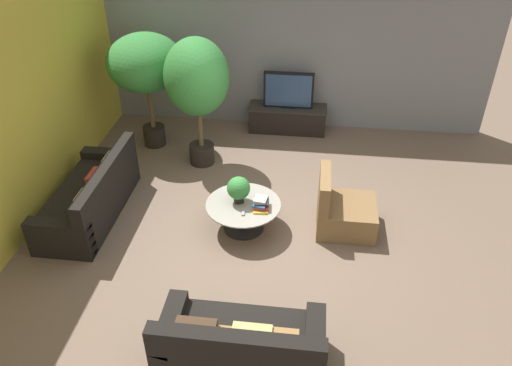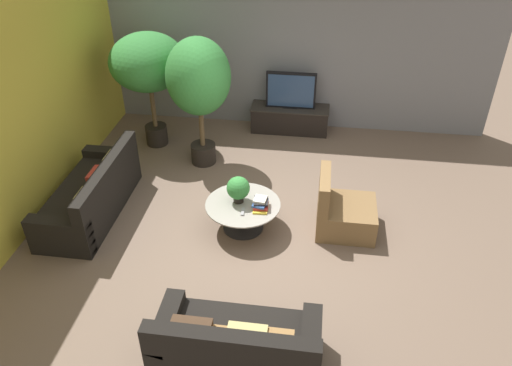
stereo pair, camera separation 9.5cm
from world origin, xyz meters
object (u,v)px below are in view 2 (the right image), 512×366
at_px(media_console, 290,118).
at_px(potted_palm_tall, 148,65).
at_px(couch_near_entry, 236,348).
at_px(coffee_table, 243,211).
at_px(television, 291,91).
at_px(armchair_wicker, 342,212).
at_px(potted_plant_tabletop, 238,189).
at_px(potted_palm_corner, 199,80).
at_px(couch_by_wall, 92,196).

distance_m(media_console, potted_palm_tall, 2.76).
bearing_deg(couch_near_entry, coffee_table, -82.53).
distance_m(television, armchair_wicker, 3.02).
xyz_separation_m(couch_near_entry, potted_plant_tabletop, (-0.36, 2.29, 0.34)).
xyz_separation_m(armchair_wicker, potted_plant_tabletop, (-1.43, -0.14, 0.36)).
distance_m(media_console, potted_palm_corner, 2.26).
height_order(media_console, armchair_wicker, armchair_wicker).
bearing_deg(armchair_wicker, couch_by_wall, 92.04).
relative_size(couch_by_wall, potted_palm_corner, 0.93).
relative_size(couch_near_entry, potted_palm_corner, 0.78).
xyz_separation_m(coffee_table, potted_palm_corner, (-0.95, 1.66, 1.18)).
bearing_deg(media_console, potted_palm_tall, -160.36).
bearing_deg(television, couch_near_entry, -91.18).
distance_m(potted_palm_tall, potted_palm_corner, 1.10).
bearing_deg(couch_by_wall, television, 138.32).
distance_m(couch_near_entry, armchair_wicker, 2.66).
relative_size(couch_near_entry, potted_plant_tabletop, 4.32).
height_order(media_console, television, television).
relative_size(television, couch_by_wall, 0.45).
height_order(television, coffee_table, television).
bearing_deg(media_console, potted_plant_tabletop, -99.05).
distance_m(media_console, couch_near_entry, 5.25).
relative_size(couch_by_wall, potted_plant_tabletop, 5.19).
bearing_deg(potted_palm_tall, coffee_table, -48.45).
distance_m(potted_palm_corner, potted_plant_tabletop, 2.02).
distance_m(television, couch_by_wall, 3.97).
relative_size(television, couch_near_entry, 0.54).
xyz_separation_m(couch_by_wall, couch_near_entry, (2.51, -2.31, 0.01)).
bearing_deg(potted_plant_tabletop, couch_by_wall, 179.69).
bearing_deg(potted_palm_corner, couch_near_entry, -72.39).
bearing_deg(potted_palm_tall, potted_palm_corner, -27.46).
bearing_deg(couch_near_entry, media_console, -91.18).
xyz_separation_m(coffee_table, couch_by_wall, (-2.21, 0.06, -0.01)).
bearing_deg(potted_plant_tabletop, media_console, 80.95).
height_order(armchair_wicker, potted_palm_tall, potted_palm_tall).
bearing_deg(armchair_wicker, television, 18.82).
xyz_separation_m(television, armchair_wicker, (0.96, -2.81, -0.53)).
relative_size(media_console, potted_plant_tabletop, 3.73).
distance_m(couch_by_wall, potted_plant_tabletop, 2.17).
height_order(couch_by_wall, potted_palm_corner, potted_palm_corner).
xyz_separation_m(television, potted_palm_tall, (-2.32, -0.83, 0.68)).
bearing_deg(potted_palm_tall, television, 19.60).
relative_size(media_console, potted_palm_tall, 0.72).
bearing_deg(armchair_wicker, couch_near_entry, 156.34).
xyz_separation_m(media_console, couch_by_wall, (-2.62, -2.94, 0.04)).
distance_m(television, potted_palm_corner, 2.01).
bearing_deg(potted_palm_corner, media_console, 44.71).
distance_m(coffee_table, couch_near_entry, 2.27).
bearing_deg(television, potted_plant_tabletop, -99.06).
bearing_deg(television, armchair_wicker, -71.18).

